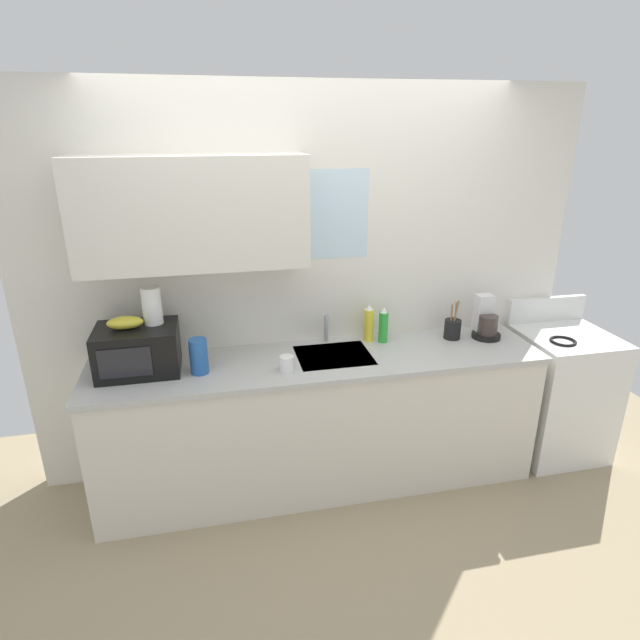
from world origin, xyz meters
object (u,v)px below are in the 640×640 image
Objects in this scene: stove_range at (558,392)px; banana_bunch at (125,323)px; utensil_crock at (452,329)px; microwave at (138,350)px; cereal_canister at (199,356)px; paper_towel_roll at (152,305)px; coffee_maker at (485,322)px; dish_soap_bottle_green at (383,326)px; dish_soap_bottle_yellow at (369,324)px; mug_white at (287,364)px.

banana_bunch reaches higher than stove_range.
stove_range is at bearing -8.17° from utensil_crock.
microwave is 2.20× the size of cereal_canister.
stove_range is 3.92× the size of utensil_crock.
paper_towel_roll is 0.79× the size of coffee_maker.
dish_soap_bottle_green is at bearing 10.13° from cereal_canister.
cereal_canister is at bearing -175.21° from coffee_maker.
coffee_maker is 0.80m from dish_soap_bottle_yellow.
stove_range is 2.04m from mug_white.
cereal_canister is 1.67m from utensil_crock.
dish_soap_bottle_green is (1.42, 0.06, -0.27)m from paper_towel_roll.
paper_towel_roll is at bearing 177.96° from stove_range.
mug_white is at bearing -156.31° from dish_soap_bottle_green.
mug_white is (0.74, -0.24, -0.33)m from paper_towel_roll.
dish_soap_bottle_green is at bearing 174.96° from utensil_crock.
paper_towel_roll is (-2.71, 0.10, 0.82)m from stove_range.
microwave is 0.18m from banana_bunch.
microwave is 1.53m from dish_soap_bottle_green.
stove_range is 2.95m from banana_bunch.
dish_soap_bottle_yellow is at bearing 29.62° from mug_white.
cereal_canister is at bearing -32.01° from paper_towel_roll.
coffee_maker is at bearing 1.47° from banana_bunch.
mug_white is (-1.39, -0.25, -0.06)m from coffee_maker.
banana_bunch is 0.83× the size of dish_soap_bottle_green.
cereal_canister is at bearing -16.13° from microwave.
paper_towel_roll is at bearing -179.40° from utensil_crock.
utensil_crock is at bearing -8.24° from dish_soap_bottle_yellow.
coffee_maker is at bearing -6.69° from dish_soap_bottle_yellow.
utensil_crock reaches higher than stove_range.
banana_bunch reaches higher than utensil_crock.
microwave is 0.27m from paper_towel_roll.
banana_bunch reaches higher than cereal_canister.
paper_towel_roll reaches higher than mug_white.
paper_towel_roll is 1.45m from dish_soap_bottle_green.
paper_towel_roll is (0.10, 0.05, 0.24)m from microwave.
banana_bunch is at bearing -174.20° from dish_soap_bottle_yellow.
dish_soap_bottle_green is at bearing 4.05° from banana_bunch.
paper_towel_roll reaches higher than dish_soap_bottle_yellow.
cereal_canister reaches higher than stove_range.
coffee_maker is at bearing -2.85° from utensil_crock.
banana_bunch reaches higher than microwave.
stove_range is 4.91× the size of paper_towel_roll.
dish_soap_bottle_yellow is 2.66× the size of mug_white.
banana_bunch is at bearing 165.62° from cereal_canister.
stove_range is 1.41m from dish_soap_bottle_green.
coffee_maker is 0.71m from dish_soap_bottle_green.
mug_white is at bearing -150.38° from dish_soap_bottle_yellow.
paper_towel_roll reaches higher than banana_bunch.
coffee_maker is (2.23, 0.06, -0.03)m from microwave.
stove_range is 5.18× the size of cereal_canister.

